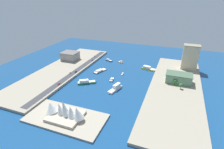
{
  "coord_description": "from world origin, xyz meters",
  "views": [
    {
      "loc": [
        -88.0,
        233.77,
        124.66
      ],
      "look_at": [
        2.27,
        -3.02,
        6.76
      ],
      "focal_mm": 28.3,
      "sensor_mm": 36.0,
      "label": 1
    }
  ],
  "objects": [
    {
      "name": "ground_plane",
      "position": [
        0.0,
        0.0,
        0.0
      ],
      "size": [
        440.0,
        440.0,
        0.0
      ],
      "primitive_type": "plane",
      "color": "navy"
    },
    {
      "name": "ferry_green_doubledeck",
      "position": [
        32.79,
        27.32,
        2.46
      ],
      "size": [
        26.67,
        20.36,
        6.27
      ],
      "color": "#2D8C4C",
      "rests_on": "ground_plane"
    },
    {
      "name": "water_taxi_orange",
      "position": [
        10.75,
        -73.63,
        1.37
      ],
      "size": [
        11.22,
        8.54,
        4.01
      ],
      "color": "orange",
      "rests_on": "ground_plane"
    },
    {
      "name": "yacht_sleek_gray",
      "position": [
        0.01,
        3.86,
        1.4
      ],
      "size": [
        6.18,
        13.96,
        3.96
      ],
      "color": "#999EA3",
      "rests_on": "ground_plane"
    },
    {
      "name": "terminal_long_green",
      "position": [
        -96.82,
        -19.65,
        10.33
      ],
      "size": [
        37.26,
        21.68,
        13.64
      ],
      "color": "slate",
      "rests_on": "quay_west"
    },
    {
      "name": "opera_landmark",
      "position": [
        14.33,
        107.91,
        9.19
      ],
      "size": [
        48.19,
        29.66,
        20.84
      ],
      "color": "#BCAD93",
      "rests_on": "peninsula_point"
    },
    {
      "name": "sedan_silver",
      "position": [
        70.54,
        11.32,
        4.34
      ],
      "size": [
        2.12,
        4.62,
        1.4
      ],
      "color": "black",
      "rests_on": "road_strip"
    },
    {
      "name": "carpark_squat_concrete",
      "position": [
        107.16,
        -45.98,
        11.28
      ],
      "size": [
        31.07,
        26.36,
        15.54
      ],
      "color": "gray",
      "rests_on": "quay_east"
    },
    {
      "name": "hatchback_blue",
      "position": [
        63.71,
        -56.14,
        4.4
      ],
      "size": [
        1.89,
        4.38,
        1.58
      ],
      "color": "black",
      "rests_on": "road_strip"
    },
    {
      "name": "van_white",
      "position": [
        70.15,
        -78.1,
        4.41
      ],
      "size": [
        1.85,
        5.08,
        1.57
      ],
      "color": "black",
      "rests_on": "road_strip"
    },
    {
      "name": "ferry_yellow_fast",
      "position": [
        -45.37,
        -59.36,
        2.34
      ],
      "size": [
        27.32,
        13.83,
        5.94
      ],
      "color": "yellow",
      "rests_on": "ground_plane"
    },
    {
      "name": "quay_east",
      "position": [
        94.05,
        0.0,
        1.74
      ],
      "size": [
        70.0,
        240.0,
        3.48
      ],
      "primitive_type": "cube",
      "color": "#9E937F",
      "rests_on": "ground_plane"
    },
    {
      "name": "quay_west",
      "position": [
        -94.05,
        0.0,
        1.74
      ],
      "size": [
        70.0,
        240.0,
        3.48
      ],
      "primitive_type": "cube",
      "color": "#9E937F",
      "rests_on": "ground_plane"
    },
    {
      "name": "office_block_beige",
      "position": [
        -111.23,
        -80.91,
        24.63
      ],
      "size": [
        26.39,
        16.18,
        42.22
      ],
      "color": "#C6B793",
      "rests_on": "quay_west"
    },
    {
      "name": "sailboat_small_white",
      "position": [
        -8.78,
        -23.73,
        0.9
      ],
      "size": [
        2.29,
        10.97,
        11.95
      ],
      "color": "white",
      "rests_on": "ground_plane"
    },
    {
      "name": "pickup_red",
      "position": [
        64.53,
        50.04,
        4.41
      ],
      "size": [
        1.99,
        5.18,
        1.55
      ],
      "color": "black",
      "rests_on": "road_strip"
    },
    {
      "name": "peninsula_point",
      "position": [
        13.76,
        107.91,
        1.0
      ],
      "size": [
        86.58,
        43.3,
        2.0
      ],
      "primitive_type": "cube",
      "color": "#A89E89",
      "rests_on": "ground_plane"
    },
    {
      "name": "suv_black",
      "position": [
        64.73,
        3.31,
        4.44
      ],
      "size": [
        2.07,
        5.01,
        1.65
      ],
      "color": "black",
      "rests_on": "road_strip"
    },
    {
      "name": "ferry_white_commuter",
      "position": [
        -15.51,
        29.44,
        2.88
      ],
      "size": [
        13.84,
        28.46,
        7.79
      ],
      "color": "silver",
      "rests_on": "ground_plane"
    },
    {
      "name": "park_tree_cluster",
      "position": [
        -95.0,
        -6.3,
        9.48
      ],
      "size": [
        13.5,
        15.03,
        9.41
      ],
      "color": "brown",
      "rests_on": "quay_west"
    },
    {
      "name": "barge_flat_brown",
      "position": [
        31.58,
        -20.5,
        1.4
      ],
      "size": [
        16.98,
        26.82,
        3.59
      ],
      "color": "brown",
      "rests_on": "ground_plane"
    },
    {
      "name": "traffic_light_waterfront",
      "position": [
        60.85,
        -20.14,
        7.83
      ],
      "size": [
        0.36,
        0.36,
        6.5
      ],
      "color": "black",
      "rests_on": "quay_east"
    },
    {
      "name": "patrol_launch_navy",
      "position": [
        36.4,
        -74.73,
        1.35
      ],
      "size": [
        16.14,
        9.76,
        3.78
      ],
      "color": "#1E284C",
      "rests_on": "ground_plane"
    },
    {
      "name": "road_strip",
      "position": [
        67.1,
        0.0,
        3.56
      ],
      "size": [
        10.07,
        228.0,
        0.15
      ],
      "primitive_type": "cube",
      "color": "#38383D",
      "rests_on": "quay_east"
    }
  ]
}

